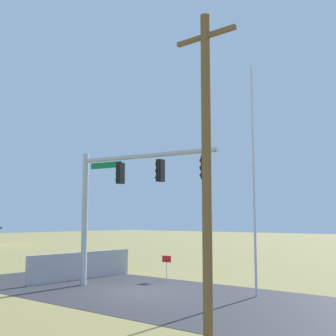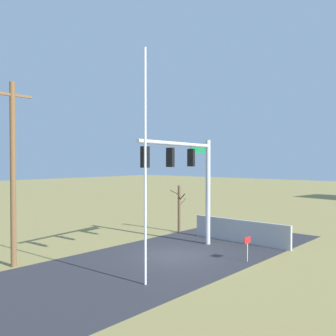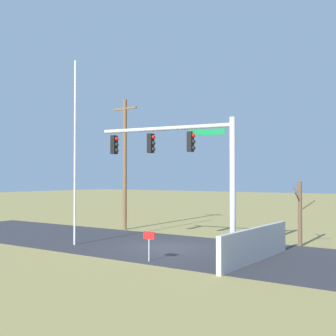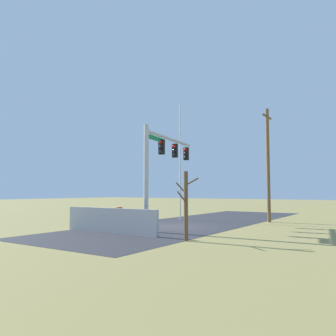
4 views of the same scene
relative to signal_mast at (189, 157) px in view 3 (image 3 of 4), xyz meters
name	(u,v)px [view 3 (image 3 of 4)]	position (x,y,z in m)	size (l,w,h in m)	color
ground_plane	(169,247)	(-1.20, 0.07, -4.42)	(160.00, 160.00, 0.00)	olive
road_surface	(108,240)	(-5.20, 0.07, -4.42)	(28.00, 8.00, 0.01)	#2D2D33
sidewalk_corner	(254,255)	(3.13, 0.33, -4.42)	(6.00, 6.00, 0.01)	#B7B5AD
retaining_fence	(256,245)	(3.77, -0.90, -3.73)	(0.20, 6.40, 1.38)	#A8A8AD
signal_mast	(189,157)	(0.00, 0.00, 0.00)	(6.99, 1.32, 6.17)	#B2B5BA
flagpole	(75,152)	(-5.57, -2.06, 0.29)	(0.10, 0.10, 9.43)	silver
utility_pole	(125,162)	(-7.76, 4.42, 0.05)	(1.90, 0.26, 8.61)	brown
bare_tree	(300,212)	(3.99, 4.07, -2.74)	(1.27, 1.02, 3.24)	brown
open_sign	(149,239)	(0.20, -3.39, -3.51)	(0.56, 0.04, 1.22)	silver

